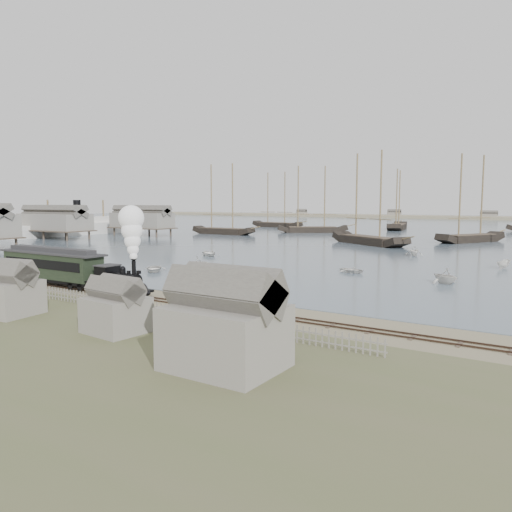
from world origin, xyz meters
The scene contains 28 objects.
ground centered at (0.00, 0.00, 0.00)m, with size 600.00×600.00×0.00m, color gray.
harbor_water centered at (0.00, 170.00, 0.03)m, with size 600.00×336.00×0.06m, color #4E606F.
rail_track centered at (0.00, -2.00, 0.04)m, with size 120.00×1.80×0.16m.
picket_fence_west centered at (-6.50, -7.00, 0.00)m, with size 19.00×0.10×1.20m, color gray, non-canonical shape.
picket_fence_east centered at (12.50, -7.50, 0.00)m, with size 15.00×0.10×1.20m, color gray, non-canonical shape.
shed_left centered at (-10.00, -13.00, 0.00)m, with size 5.00×4.00×4.10m, color gray, non-canonical shape.
shed_mid centered at (2.00, -12.00, 0.00)m, with size 4.00×3.50×3.60m, color gray, non-canonical shape.
shed_right centered at (13.00, -14.00, 0.00)m, with size 6.00×5.00×5.10m, color gray, non-canonical shape.
western_wharf centered at (-76.00, 40.00, 4.06)m, with size 36.00×56.00×8.00m, color gray, non-canonical shape.
far_spit centered at (0.00, 250.00, 0.00)m, with size 500.00×20.00×1.80m, color tan.
locomotive centered at (-7.38, -2.00, 3.95)m, with size 6.84×2.55×8.53m.
passenger_coach centered at (-19.48, -2.00, 2.29)m, with size 15.02×2.90×3.65m.
beached_dinghy centered at (2.99, 0.19, 0.36)m, with size 3.52×2.52×0.73m, color silver.
steamship centered at (-89.00, 55.02, 4.91)m, with size 44.36×7.39×9.70m, color silver, non-canonical shape.
rowboat_0 centered at (-17.47, 11.65, 0.48)m, with size 4.05×2.90×0.84m, color silver.
rowboat_1 centered at (-15.17, 18.02, 0.86)m, with size 3.05×2.63×1.61m, color silver.
rowboat_2 centered at (-1.19, 7.52, 0.85)m, with size 4.09×1.54×1.58m, color silver.
rowboat_3 centered at (4.81, 24.86, 0.41)m, with size 3.40×2.43×0.70m, color silver.
rowboat_5 centered at (20.78, 39.87, 0.67)m, with size 3.14×1.18×1.21m, color silver.
rowboat_6 centered at (-23.77, 31.25, 0.50)m, with size 4.26×3.04×0.88m, color silver.
rowboat_7 centered at (5.93, 49.87, 0.96)m, with size 3.43×2.96×1.80m, color silver.
rowboat_8 centered at (16.88, 22.29, 0.97)m, with size 3.47×2.99×1.83m, color silver.
schooner_0 centered at (-55.61, 78.43, 10.06)m, with size 19.49×4.50×20.00m, color black, non-canonical shape.
schooner_1 centered at (-37.79, 99.36, 10.06)m, with size 20.76×4.79×20.00m, color black, non-canonical shape.
schooner_2 centered at (-8.87, 68.10, 10.06)m, with size 22.29×5.14×20.00m, color black, non-canonical shape.
schooner_3 centered at (8.69, 86.44, 10.06)m, with size 19.47×4.49×20.00m, color black, non-canonical shape.
schooner_6 centered at (-62.77, 120.92, 10.06)m, with size 20.37×4.70×20.00m, color black, non-canonical shape.
schooner_7 centered at (-21.71, 130.82, 10.06)m, with size 22.64×5.22×20.00m, color black, non-canonical shape.
Camera 1 is at (28.91, -35.60, 9.16)m, focal length 35.00 mm.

